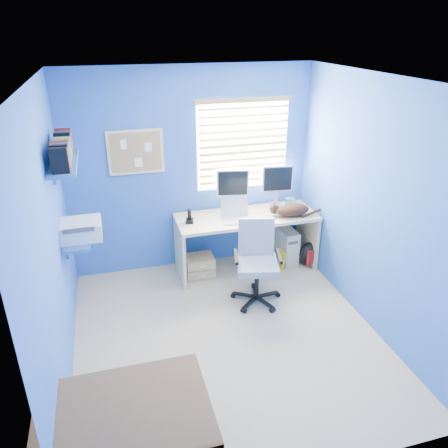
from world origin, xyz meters
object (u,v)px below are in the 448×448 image
object	(u,v)px
tower_pc	(286,244)
office_chair	(257,272)
laptop	(236,212)
cat	(293,210)
desk	(246,242)

from	to	relation	value
tower_pc	office_chair	bearing A→B (deg)	-134.81
laptop	office_chair	bearing A→B (deg)	-77.56
cat	office_chair	world-z (taller)	office_chair
desk	cat	world-z (taller)	cat
laptop	cat	size ratio (longest dim) A/B	0.78
laptop	cat	bearing A→B (deg)	2.76
desk	laptop	world-z (taller)	laptop
cat	tower_pc	world-z (taller)	cat
laptop	tower_pc	world-z (taller)	laptop
desk	office_chair	world-z (taller)	office_chair
desk	laptop	bearing A→B (deg)	-146.10
laptop	tower_pc	xyz separation A→B (m)	(0.75, 0.19, -0.62)
desk	office_chair	xyz separation A→B (m)	(-0.10, -0.70, -0.02)
desk	tower_pc	world-z (taller)	desk
office_chair	cat	bearing A→B (deg)	40.38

